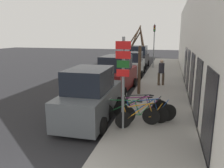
# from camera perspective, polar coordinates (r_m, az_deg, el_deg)

# --- Properties ---
(ground_plane) EXTENTS (80.00, 80.00, 0.00)m
(ground_plane) POSITION_cam_1_polar(r_m,az_deg,el_deg) (14.99, 2.58, -1.06)
(ground_plane) COLOR black
(sidewalk_curb) EXTENTS (3.20, 32.00, 0.15)m
(sidewalk_curb) POSITION_cam_1_polar(r_m,az_deg,el_deg) (17.39, 12.99, 0.81)
(sidewalk_curb) COLOR gray
(sidewalk_curb) RESTS_ON ground
(building_facade) EXTENTS (0.23, 32.00, 6.50)m
(building_facade) POSITION_cam_1_polar(r_m,az_deg,el_deg) (17.00, 19.52, 10.85)
(building_facade) COLOR silver
(building_facade) RESTS_ON ground
(signpost) EXTENTS (0.54, 0.12, 3.37)m
(signpost) POSITION_cam_1_polar(r_m,az_deg,el_deg) (7.78, 2.92, 1.36)
(signpost) COLOR gray
(signpost) RESTS_ON sidewalk_curb
(bicycle_0) EXTENTS (1.93, 1.23, 0.89)m
(bicycle_0) POSITION_cam_1_polar(r_m,az_deg,el_deg) (8.51, 8.16, -8.35)
(bicycle_0) COLOR black
(bicycle_0) RESTS_ON sidewalk_curb
(bicycle_1) EXTENTS (2.52, 0.44, 0.95)m
(bicycle_1) POSITION_cam_1_polar(r_m,az_deg,el_deg) (8.75, 4.17, -7.48)
(bicycle_1) COLOR black
(bicycle_1) RESTS_ON sidewalk_curb
(bicycle_2) EXTENTS (2.23, 0.98, 0.98)m
(bicycle_2) POSITION_cam_1_polar(r_m,az_deg,el_deg) (8.84, 9.27, -7.36)
(bicycle_2) COLOR black
(bicycle_2) RESTS_ON sidewalk_curb
(bicycle_3) EXTENTS (2.18, 0.74, 0.91)m
(bicycle_3) POSITION_cam_1_polar(r_m,az_deg,el_deg) (9.37, 7.34, -6.29)
(bicycle_3) COLOR black
(bicycle_3) RESTS_ON sidewalk_curb
(bicycle_4) EXTENTS (2.29, 0.57, 0.93)m
(bicycle_4) POSITION_cam_1_polar(r_m,az_deg,el_deg) (9.64, 7.71, -5.71)
(bicycle_4) COLOR black
(bicycle_4) RESTS_ON sidewalk_curb
(parked_car_0) EXTENTS (2.06, 4.38, 2.25)m
(parked_car_0) POSITION_cam_1_polar(r_m,az_deg,el_deg) (9.26, -5.62, -3.36)
(parked_car_0) COLOR #51565B
(parked_car_0) RESTS_ON ground
(parked_car_1) EXTENTS (2.12, 4.68, 2.29)m
(parked_car_1) POSITION_cam_1_polar(r_m,az_deg,el_deg) (14.05, 1.19, 2.32)
(parked_car_1) COLOR maroon
(parked_car_1) RESTS_ON ground
(parked_car_2) EXTENTS (2.24, 4.44, 2.10)m
(parked_car_2) POSITION_cam_1_polar(r_m,az_deg,el_deg) (19.60, 5.26, 5.04)
(parked_car_2) COLOR #B2B7BC
(parked_car_2) RESTS_ON ground
(parked_car_3) EXTENTS (2.04, 4.47, 2.40)m
(parked_car_3) POSITION_cam_1_polar(r_m,az_deg,el_deg) (24.55, 7.02, 6.83)
(parked_car_3) COLOR black
(parked_car_3) RESTS_ON ground
(pedestrian_near) EXTENTS (0.45, 0.39, 1.76)m
(pedestrian_near) POSITION_cam_1_polar(r_m,az_deg,el_deg) (15.41, 12.77, 3.44)
(pedestrian_near) COLOR #4C3D2D
(pedestrian_near) RESTS_ON sidewalk_curb
(street_tree) EXTENTS (1.01, 1.66, 3.94)m
(street_tree) POSITION_cam_1_polar(r_m,az_deg,el_deg) (12.72, 7.05, 5.69)
(street_tree) COLOR #4C3828
(street_tree) RESTS_ON sidewalk_curb
(traffic_light) EXTENTS (0.20, 0.30, 4.50)m
(traffic_light) POSITION_cam_1_polar(r_m,az_deg,el_deg) (23.52, 10.94, 11.22)
(traffic_light) COLOR gray
(traffic_light) RESTS_ON sidewalk_curb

